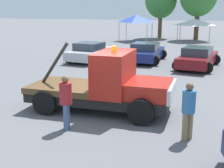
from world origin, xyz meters
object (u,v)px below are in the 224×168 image
(canopy_tent_blue, at_px, (136,19))
(tree_center, at_px, (161,0))
(parked_car_navy, at_px, (146,52))
(person_near_truck, at_px, (189,107))
(parked_car_maroon, at_px, (198,58))
(person_at_hood, at_px, (66,99))
(parked_car_silver, at_px, (91,52))
(tow_truck, at_px, (108,86))
(canopy_tent_white, at_px, (195,22))

(canopy_tent_blue, bearing_deg, tree_center, 65.22)
(parked_car_navy, distance_m, tree_center, 18.01)
(person_near_truck, xyz_separation_m, parked_car_maroon, (-0.18, 11.47, -0.34))
(parked_car_navy, bearing_deg, person_at_hood, -178.36)
(canopy_tent_blue, bearing_deg, parked_car_silver, -90.20)
(person_near_truck, height_order, parked_car_silver, person_near_truck)
(tree_center, bearing_deg, tow_truck, -85.08)
(person_near_truck, relative_size, parked_car_silver, 0.39)
(parked_car_maroon, bearing_deg, tow_truck, 172.60)
(parked_car_navy, height_order, canopy_tent_blue, canopy_tent_blue)
(tree_center, bearing_deg, canopy_tent_blue, -114.78)
(canopy_tent_white, bearing_deg, person_near_truck, -87.48)
(person_at_hood, relative_size, parked_car_silver, 0.39)
(parked_car_silver, bearing_deg, canopy_tent_white, -14.72)
(parked_car_silver, distance_m, canopy_tent_blue, 14.24)
(tree_center, bearing_deg, parked_car_silver, -96.37)
(parked_car_maroon, bearing_deg, person_at_hood, 172.14)
(canopy_tent_white, bearing_deg, canopy_tent_blue, -167.74)
(canopy_tent_blue, bearing_deg, person_near_truck, -73.93)
(parked_car_maroon, bearing_deg, parked_car_navy, 78.76)
(tow_truck, distance_m, canopy_tent_white, 25.61)
(canopy_tent_blue, xyz_separation_m, tree_center, (2.01, 4.36, 2.09))
(parked_car_maroon, height_order, canopy_tent_blue, canopy_tent_blue)
(parked_car_navy, xyz_separation_m, tree_center, (-1.70, 17.50, 3.92))
(parked_car_silver, distance_m, tree_center, 19.01)
(tow_truck, bearing_deg, parked_car_navy, 94.17)
(person_at_hood, height_order, parked_car_maroon, person_at_hood)
(canopy_tent_white, bearing_deg, parked_car_silver, -112.17)
(tow_truck, bearing_deg, parked_car_silver, 114.50)
(canopy_tent_white, bearing_deg, parked_car_maroon, -86.29)
(canopy_tent_blue, relative_size, tree_center, 0.46)
(person_near_truck, bearing_deg, canopy_tent_blue, -31.88)
(person_at_hood, xyz_separation_m, tree_center, (-1.76, 30.56, 3.57))
(person_at_hood, distance_m, canopy_tent_blue, 26.51)
(parked_car_silver, relative_size, parked_car_navy, 1.00)
(canopy_tent_white, height_order, tree_center, tree_center)
(parked_car_silver, xyz_separation_m, parked_car_maroon, (7.33, -0.31, 0.00))
(person_near_truck, xyz_separation_m, person_at_hood, (-3.68, -0.30, 0.01))
(tow_truck, bearing_deg, person_near_truck, -30.07)
(person_at_hood, bearing_deg, canopy_tent_white, -109.40)
(person_at_hood, bearing_deg, tree_center, -100.95)
(canopy_tent_blue, bearing_deg, tow_truck, -79.51)
(person_near_truck, height_order, canopy_tent_white, canopy_tent_white)
(tow_truck, relative_size, canopy_tent_white, 1.58)
(tow_truck, height_order, parked_car_silver, tow_truck)
(parked_car_navy, bearing_deg, parked_car_silver, 106.08)
(parked_car_maroon, bearing_deg, canopy_tent_white, 12.46)
(person_at_hood, height_order, tree_center, tree_center)
(tow_truck, bearing_deg, tree_center, 95.17)
(parked_car_navy, bearing_deg, tow_truck, -174.71)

